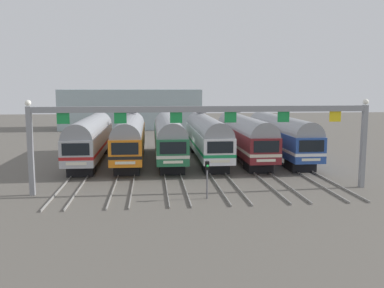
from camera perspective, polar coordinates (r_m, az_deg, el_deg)
The scene contains 11 objects.
ground_plane at distance 45.42m, azimuth -0.59°, elevation -2.23°, with size 160.00×160.00×0.00m, color #5B564F.
track_bed at distance 62.17m, azimuth -1.96°, elevation 0.55°, with size 21.93×70.00×0.15m.
commuter_train_stainless at distance 45.30m, azimuth -13.57°, elevation 0.95°, with size 2.88×18.06×4.77m.
commuter_train_orange at distance 44.91m, azimuth -8.40°, elevation 1.03°, with size 2.88×18.06×5.05m.
commuter_train_green at distance 44.89m, azimuth -3.19°, elevation 1.10°, with size 2.88×18.06×4.77m.
commuter_train_white at distance 45.25m, azimuth 1.99°, elevation 1.16°, with size 2.88×18.06×5.05m.
commuter_train_maroon at distance 45.97m, azimuth 7.04°, elevation 1.21°, with size 2.88×18.06×5.05m.
commuter_train_blue at distance 47.02m, azimuth 11.91°, elevation 1.25°, with size 2.88×18.06×4.77m.
catenary_gantry at distance 31.40m, azimuth 1.56°, elevation 3.12°, with size 25.67×0.44×6.97m.
yard_signal_mast at distance 29.72m, azimuth 2.07°, elevation -3.84°, with size 0.28×0.35×2.74m.
maintenance_building at distance 81.31m, azimuth -8.19°, elevation 4.74°, with size 25.92×10.00×7.38m, color #9EB2B7.
Camera 1 is at (-3.91, -44.56, 7.91)m, focal length 39.34 mm.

